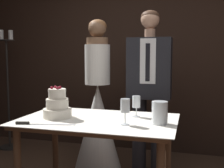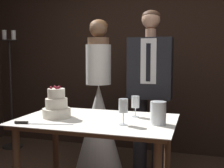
% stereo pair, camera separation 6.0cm
% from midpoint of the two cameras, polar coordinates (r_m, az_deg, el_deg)
% --- Properties ---
extents(wall_back, '(5.03, 0.12, 2.77)m').
position_cam_midpoint_polar(wall_back, '(3.87, 8.58, 6.95)').
color(wall_back, black).
rests_on(wall_back, ground_plane).
extents(cake_table, '(1.25, 0.79, 0.79)m').
position_cam_midpoint_polar(cake_table, '(2.29, -2.45, -9.59)').
color(cake_table, brown).
rests_on(cake_table, ground_plane).
extents(tiered_cake, '(0.23, 0.23, 0.26)m').
position_cam_midpoint_polar(tiered_cake, '(2.34, -10.48, -4.40)').
color(tiered_cake, silver).
rests_on(tiered_cake, cake_table).
extents(cake_knife, '(0.44, 0.12, 0.02)m').
position_cam_midpoint_polar(cake_knife, '(2.17, -15.09, -7.66)').
color(cake_knife, silver).
rests_on(cake_knife, cake_table).
extents(wine_glass_near, '(0.07, 0.07, 0.18)m').
position_cam_midpoint_polar(wine_glass_near, '(2.33, 5.52, -3.86)').
color(wine_glass_near, silver).
rests_on(wine_glass_near, cake_table).
extents(wine_glass_middle, '(0.07, 0.07, 0.19)m').
position_cam_midpoint_polar(wine_glass_middle, '(2.05, 3.15, -4.56)').
color(wine_glass_middle, silver).
rests_on(wine_glass_middle, cake_table).
extents(hurricane_candle, '(0.12, 0.12, 0.17)m').
position_cam_midpoint_polar(hurricane_candle, '(2.11, 10.15, -5.91)').
color(hurricane_candle, silver).
rests_on(hurricane_candle, cake_table).
extents(bride, '(0.54, 0.54, 1.70)m').
position_cam_midpoint_polar(bride, '(3.19, -2.17, -6.54)').
color(bride, white).
rests_on(bride, ground_plane).
extents(groom, '(0.45, 0.25, 1.77)m').
position_cam_midpoint_polar(groom, '(2.99, 8.31, -0.28)').
color(groom, black).
rests_on(groom, ground_plane).
extents(candle_stand, '(0.28, 0.28, 1.65)m').
position_cam_midpoint_polar(candle_stand, '(4.18, -19.46, -1.84)').
color(candle_stand, black).
rests_on(candle_stand, ground_plane).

